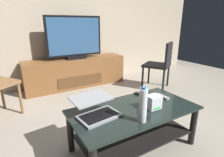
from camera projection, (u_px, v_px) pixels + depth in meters
ground_plane at (129, 134)px, 1.98m from camera, size 7.68×7.68×0.00m
back_wall at (64, 10)px, 3.32m from camera, size 6.40×0.12×2.80m
coffee_table at (134, 121)px, 1.70m from camera, size 1.19×0.61×0.42m
media_cabinet at (76, 72)px, 3.42m from camera, size 1.88×0.44×0.54m
television at (75, 38)px, 3.21m from camera, size 1.02×0.20×0.76m
dining_chair at (161, 63)px, 3.24m from camera, size 0.60×0.60×0.86m
laptop at (96, 109)px, 1.54m from camera, size 0.39×0.39×0.15m
router_box at (153, 102)px, 1.65m from camera, size 0.13×0.11×0.12m
water_bottle_near at (143, 105)px, 1.41m from camera, size 0.06×0.06×0.30m
cell_phone at (143, 114)px, 1.55m from camera, size 0.13×0.16×0.01m
tv_remote at (163, 96)px, 1.91m from camera, size 0.05×0.16×0.02m
soundbar_remote at (141, 94)px, 1.96m from camera, size 0.10×0.16×0.02m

